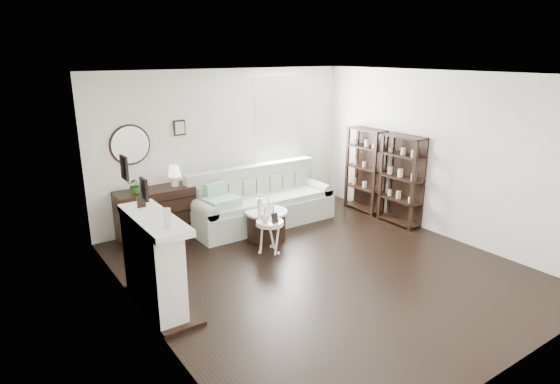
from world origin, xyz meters
TOP-DOWN VIEW (x-y plane):
  - room at (0.73, 2.70)m, footprint 5.50×5.50m
  - fireplace at (-2.32, 0.30)m, footprint 0.50×1.40m
  - shelf_unit_far at (2.33, 1.55)m, footprint 0.30×0.80m
  - shelf_unit_near at (2.33, 0.65)m, footprint 0.30×0.80m
  - sofa at (0.28, 2.08)m, footprint 2.59×0.90m
  - quilt at (-0.56, 1.95)m, footprint 0.60×0.51m
  - suitcase at (1.27, 2.26)m, footprint 0.69×0.46m
  - dresser at (-1.51, 2.47)m, footprint 1.25×0.53m
  - table_lamp at (-1.14, 2.47)m, footprint 0.28×0.28m
  - potted_plant at (-1.82, 2.42)m, footprint 0.29×0.26m
  - drum_table at (-0.03, 1.40)m, footprint 0.69×0.69m
  - pedestal_table at (-0.30, 0.88)m, footprint 0.42×0.42m
  - eiffel_drum at (0.05, 1.45)m, footprint 0.12×0.12m
  - bottle_drum at (-0.20, 1.32)m, footprint 0.08×0.08m
  - card_frame_drum at (-0.08, 1.23)m, footprint 0.15×0.09m
  - eiffel_ped at (-0.22, 0.91)m, footprint 0.11×0.11m
  - flask_ped at (-0.37, 0.90)m, footprint 0.13×0.13m
  - card_frame_ped at (-0.28, 0.77)m, footprint 0.12×0.07m

SIDE VIEW (x-z plane):
  - suitcase at x=1.27m, z-range 0.00..0.44m
  - drum_table at x=-0.03m, z-range 0.00..0.48m
  - sofa at x=0.28m, z-range -0.17..0.84m
  - dresser at x=-1.51m, z-range 0.00..0.83m
  - pedestal_table at x=-0.30m, z-range 0.21..0.72m
  - fireplace at x=-2.32m, z-range -0.38..1.46m
  - card_frame_drum at x=-0.08m, z-range 0.48..0.67m
  - eiffel_drum at x=0.05m, z-range 0.48..0.69m
  - quilt at x=-0.56m, z-range 0.52..0.66m
  - card_frame_ped at x=-0.28m, z-range 0.51..0.67m
  - eiffel_ped at x=-0.22m, z-range 0.51..0.69m
  - flask_ped at x=-0.37m, z-range 0.51..0.76m
  - bottle_drum at x=-0.20m, z-range 0.48..0.81m
  - shelf_unit_far at x=2.33m, z-range 0.00..1.60m
  - shelf_unit_near at x=2.33m, z-range 0.00..1.60m
  - potted_plant at x=-1.82m, z-range 0.83..1.10m
  - table_lamp at x=-1.14m, z-range 0.83..1.18m
  - room at x=0.73m, z-range -1.15..4.35m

